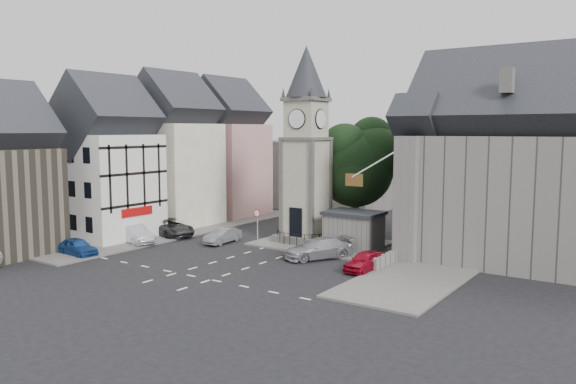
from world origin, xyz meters
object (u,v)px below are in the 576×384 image
Objects in this scene: stone_shelter at (354,231)px; pedestrian at (399,241)px; car_west_blue at (77,247)px; car_east_red at (365,261)px; clock_tower at (306,146)px.

pedestrian is at bearing 23.54° from stone_shelter.
car_east_red reaches higher than car_west_blue.
car_west_blue is 24.54m from pedestrian.
car_east_red is 6.79m from pedestrian.
car_west_blue is 21.59m from car_east_red.
car_east_red is at bearing 62.55° from pedestrian.
clock_tower is 8.15m from stone_shelter.
stone_shelter is at bearing 127.59° from car_east_red.
clock_tower is at bearing -25.24° from pedestrian.
pedestrian is at bearing -48.19° from car_west_blue.
pedestrian is (8.00, 0.90, -7.26)m from clock_tower.
stone_shelter is 1.10× the size of car_east_red.
pedestrian is (-0.50, 6.76, 0.20)m from car_east_red.
clock_tower is 19.59m from car_west_blue.
clock_tower is 4.17× the size of car_east_red.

